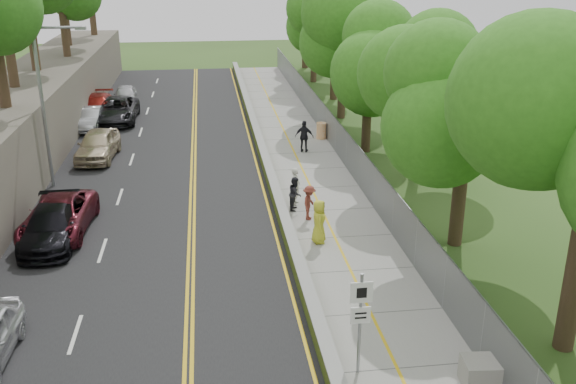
{
  "coord_description": "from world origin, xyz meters",
  "views": [
    {
      "loc": [
        -2.86,
        -17.76,
        11.15
      ],
      "look_at": [
        0.5,
        8.0,
        1.4
      ],
      "focal_mm": 40.0,
      "sensor_mm": 36.0,
      "label": 1
    }
  ],
  "objects_px": {
    "construction_barrel": "(321,131)",
    "car_2": "(58,217)",
    "painter_0": "(319,221)",
    "streetlight": "(46,96)",
    "signpost": "(360,313)",
    "person_far": "(304,136)",
    "concrete_block": "(484,373)"
  },
  "relations": [
    {
      "from": "streetlight",
      "to": "signpost",
      "type": "xyz_separation_m",
      "value": [
        11.51,
        -17.02,
        -2.68
      ]
    },
    {
      "from": "construction_barrel",
      "to": "car_2",
      "type": "xyz_separation_m",
      "value": [
        -13.49,
        -12.91,
        0.22
      ]
    },
    {
      "from": "streetlight",
      "to": "person_far",
      "type": "relative_size",
      "value": 4.27
    },
    {
      "from": "streetlight",
      "to": "signpost",
      "type": "relative_size",
      "value": 2.58
    },
    {
      "from": "signpost",
      "to": "painter_0",
      "type": "relative_size",
      "value": 1.7
    },
    {
      "from": "car_2",
      "to": "concrete_block",
      "type": "bearing_deg",
      "value": -38.41
    },
    {
      "from": "signpost",
      "to": "person_far",
      "type": "relative_size",
      "value": 1.66
    },
    {
      "from": "painter_0",
      "to": "streetlight",
      "type": "bearing_deg",
      "value": 61.08
    },
    {
      "from": "signpost",
      "to": "person_far",
      "type": "bearing_deg",
      "value": 85.28
    },
    {
      "from": "construction_barrel",
      "to": "painter_0",
      "type": "height_order",
      "value": "painter_0"
    },
    {
      "from": "streetlight",
      "to": "signpost",
      "type": "distance_m",
      "value": 20.72
    },
    {
      "from": "construction_barrel",
      "to": "painter_0",
      "type": "xyz_separation_m",
      "value": [
        -2.85,
        -15.24,
        0.4
      ]
    },
    {
      "from": "construction_barrel",
      "to": "streetlight",
      "type": "bearing_deg",
      "value": -155.01
    },
    {
      "from": "streetlight",
      "to": "signpost",
      "type": "bearing_deg",
      "value": -55.92
    },
    {
      "from": "construction_barrel",
      "to": "signpost",
      "type": "bearing_deg",
      "value": -97.75
    },
    {
      "from": "streetlight",
      "to": "car_2",
      "type": "height_order",
      "value": "streetlight"
    },
    {
      "from": "signpost",
      "to": "construction_barrel",
      "type": "height_order",
      "value": "signpost"
    },
    {
      "from": "construction_barrel",
      "to": "painter_0",
      "type": "distance_m",
      "value": 15.51
    },
    {
      "from": "streetlight",
      "to": "car_2",
      "type": "bearing_deg",
      "value": -78.09
    },
    {
      "from": "concrete_block",
      "to": "person_far",
      "type": "xyz_separation_m",
      "value": [
        -1.5,
        22.19,
        0.55
      ]
    },
    {
      "from": "construction_barrel",
      "to": "car_2",
      "type": "distance_m",
      "value": 18.68
    },
    {
      "from": "construction_barrel",
      "to": "painter_0",
      "type": "bearing_deg",
      "value": -100.59
    },
    {
      "from": "streetlight",
      "to": "concrete_block",
      "type": "xyz_separation_m",
      "value": [
        14.76,
        -18.0,
        -4.21
      ]
    },
    {
      "from": "painter_0",
      "to": "person_far",
      "type": "xyz_separation_m",
      "value": [
        1.35,
        12.55,
        0.02
      ]
    },
    {
      "from": "signpost",
      "to": "construction_barrel",
      "type": "bearing_deg",
      "value": 82.25
    },
    {
      "from": "person_far",
      "to": "car_2",
      "type": "bearing_deg",
      "value": 60.26
    },
    {
      "from": "car_2",
      "to": "painter_0",
      "type": "bearing_deg",
      "value": -9.18
    },
    {
      "from": "concrete_block",
      "to": "signpost",
      "type": "bearing_deg",
      "value": 163.15
    },
    {
      "from": "painter_0",
      "to": "car_2",
      "type": "bearing_deg",
      "value": 83.81
    },
    {
      "from": "car_2",
      "to": "construction_barrel",
      "type": "bearing_deg",
      "value": 46.92
    },
    {
      "from": "construction_barrel",
      "to": "car_2",
      "type": "height_order",
      "value": "car_2"
    },
    {
      "from": "signpost",
      "to": "streetlight",
      "type": "bearing_deg",
      "value": 124.08
    }
  ]
}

